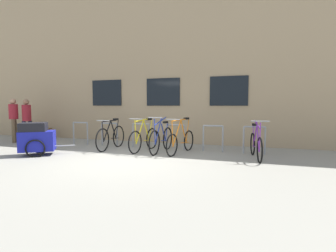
# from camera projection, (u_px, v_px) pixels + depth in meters

# --- Properties ---
(ground_plane) EXTENTS (42.00, 42.00, 0.00)m
(ground_plane) POSITION_uv_depth(u_px,v_px,m) (124.00, 160.00, 6.62)
(ground_plane) COLOR gray
(storefront_building) EXTENTS (28.00, 5.80, 6.20)m
(storefront_building) POSITION_uv_depth(u_px,v_px,m) (183.00, 70.00, 12.14)
(storefront_building) COLOR tan
(storefront_building) RESTS_ON ground
(bike_rack) EXTENTS (6.64, 0.05, 0.82)m
(bike_rack) POSITION_uv_depth(u_px,v_px,m) (158.00, 133.00, 8.31)
(bike_rack) COLOR gray
(bike_rack) RESTS_ON ground
(bicycle_blue) EXTENTS (0.44, 1.75, 1.10)m
(bicycle_blue) POSITION_uv_depth(u_px,v_px,m) (161.00, 139.00, 7.71)
(bicycle_blue) COLOR black
(bicycle_blue) RESTS_ON ground
(bicycle_black) EXTENTS (0.44, 1.74, 1.00)m
(bicycle_black) POSITION_uv_depth(u_px,v_px,m) (111.00, 137.00, 8.24)
(bicycle_black) COLOR black
(bicycle_black) RESTS_ON ground
(bicycle_orange) EXTENTS (0.53, 1.71, 1.07)m
(bicycle_orange) POSITION_uv_depth(u_px,v_px,m) (181.00, 140.00, 7.54)
(bicycle_orange) COLOR black
(bicycle_orange) RESTS_ON ground
(bicycle_purple) EXTENTS (0.44, 1.69, 1.06)m
(bicycle_purple) POSITION_uv_depth(u_px,v_px,m) (256.00, 145.00, 6.79)
(bicycle_purple) COLOR black
(bicycle_purple) RESTS_ON ground
(bicycle_yellow) EXTENTS (0.44, 1.67, 1.05)m
(bicycle_yellow) POSITION_uv_depth(u_px,v_px,m) (144.00, 139.00, 7.91)
(bicycle_yellow) COLOR black
(bicycle_yellow) RESTS_ON ground
(bike_trailer) EXTENTS (1.38, 1.07, 0.95)m
(bike_trailer) POSITION_uv_depth(u_px,v_px,m) (37.00, 138.00, 7.21)
(bike_trailer) COLOR navy
(bike_trailer) RESTS_ON ground
(wooden_bench) EXTENTS (1.60, 0.40, 0.46)m
(wooden_bench) POSITION_uv_depth(u_px,v_px,m) (33.00, 131.00, 10.86)
(wooden_bench) COLOR brown
(wooden_bench) RESTS_ON ground
(person_by_bench) EXTENTS (0.32, 0.33, 1.66)m
(person_by_bench) POSITION_uv_depth(u_px,v_px,m) (27.00, 117.00, 9.75)
(person_by_bench) COLOR #1E2338
(person_by_bench) RESTS_ON ground
(person_browsing) EXTENTS (0.32, 0.32, 1.68)m
(person_browsing) POSITION_uv_depth(u_px,v_px,m) (14.00, 117.00, 9.65)
(person_browsing) COLOR brown
(person_browsing) RESTS_ON ground
(backpack) EXTENTS (0.32, 0.26, 0.44)m
(backpack) POSITION_uv_depth(u_px,v_px,m) (31.00, 139.00, 9.17)
(backpack) COLOR maroon
(backpack) RESTS_ON ground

